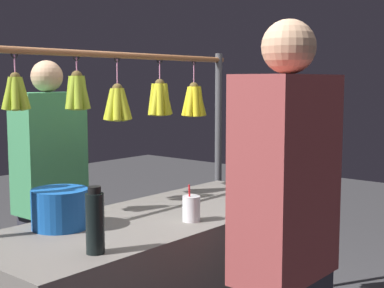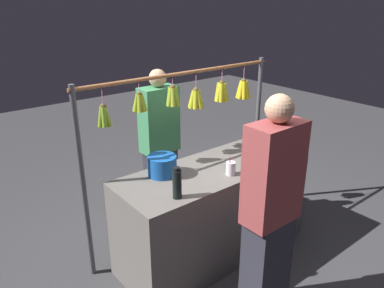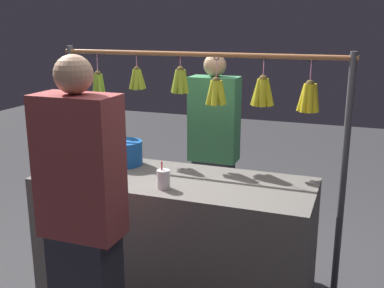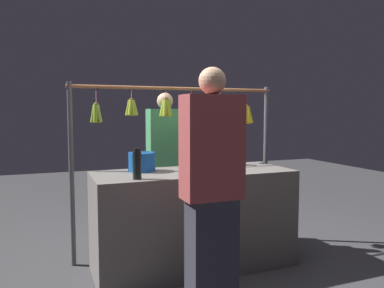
% 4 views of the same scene
% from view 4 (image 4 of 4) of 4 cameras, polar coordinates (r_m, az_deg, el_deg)
% --- Properties ---
extents(ground_plane, '(12.00, 12.00, 0.00)m').
position_cam_4_polar(ground_plane, '(3.54, 0.26, -17.89)').
color(ground_plane, '#3D3C3F').
extents(market_counter, '(1.73, 0.66, 0.86)m').
position_cam_4_polar(market_counter, '(3.40, 0.26, -11.22)').
color(market_counter, '#66605B').
rests_on(market_counter, ground).
extents(display_rack, '(2.04, 0.15, 1.63)m').
position_cam_4_polar(display_rack, '(3.68, -1.15, 2.40)').
color(display_rack, '#4C4C51').
rests_on(display_rack, ground).
extents(water_bottle, '(0.07, 0.07, 0.24)m').
position_cam_4_polar(water_bottle, '(2.92, -8.26, -3.06)').
color(water_bottle, black).
rests_on(water_bottle, market_counter).
extents(blue_bucket, '(0.23, 0.23, 0.16)m').
position_cam_4_polar(blue_bucket, '(3.32, -7.57, -2.68)').
color(blue_bucket, '#1855AB').
rests_on(blue_bucket, market_counter).
extents(drink_cup, '(0.08, 0.08, 0.16)m').
position_cam_4_polar(drink_cup, '(3.13, 1.68, -3.56)').
color(drink_cup, silver).
rests_on(drink_cup, market_counter).
extents(vendor_person, '(0.37, 0.20, 1.57)m').
position_cam_4_polar(vendor_person, '(4.08, -4.07, -3.51)').
color(vendor_person, '#2D2D38').
rests_on(vendor_person, ground).
extents(customer_person, '(0.39, 0.21, 1.66)m').
position_cam_4_polar(customer_person, '(2.57, 2.98, -7.48)').
color(customer_person, '#2D2D38').
rests_on(customer_person, ground).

